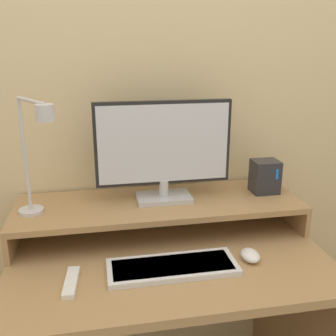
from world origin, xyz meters
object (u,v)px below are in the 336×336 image
(monitor, at_px, (164,149))
(remote_control, at_px, (71,282))
(desk_lamp, at_px, (36,150))
(router_dock, at_px, (265,176))
(keyboard, at_px, (173,267))
(mouse, at_px, (250,255))

(monitor, bearing_deg, remote_control, -136.34)
(desk_lamp, xyz_separation_m, router_dock, (0.85, 0.12, -0.18))
(router_dock, bearing_deg, keyboard, -144.92)
(router_dock, bearing_deg, desk_lamp, -172.19)
(keyboard, xyz_separation_m, remote_control, (-0.32, -0.02, -0.00))
(desk_lamp, height_order, mouse, desk_lamp)
(monitor, xyz_separation_m, router_dock, (0.41, 0.01, -0.14))
(desk_lamp, distance_m, remote_control, 0.43)
(remote_control, bearing_deg, desk_lamp, 113.54)
(monitor, height_order, mouse, monitor)
(desk_lamp, xyz_separation_m, keyboard, (0.41, -0.19, -0.36))
(desk_lamp, xyz_separation_m, mouse, (0.68, -0.18, -0.35))
(router_dock, bearing_deg, monitor, -179.30)
(keyboard, bearing_deg, remote_control, -175.79)
(router_dock, height_order, keyboard, router_dock)
(desk_lamp, relative_size, keyboard, 0.99)
(monitor, distance_m, remote_control, 0.57)
(mouse, relative_size, remote_control, 0.55)
(monitor, distance_m, mouse, 0.49)
(monitor, bearing_deg, keyboard, -94.89)
(router_dock, bearing_deg, mouse, -119.85)
(desk_lamp, bearing_deg, mouse, -15.08)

